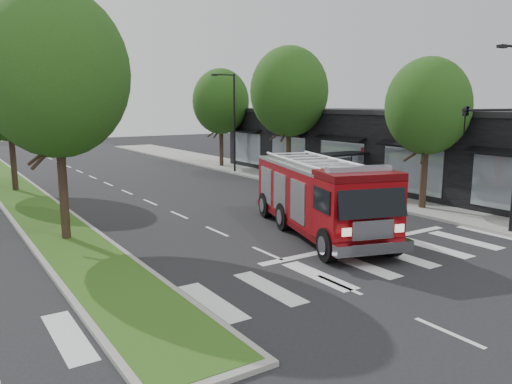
# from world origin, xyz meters

# --- Properties ---
(ground) EXTENTS (140.00, 140.00, 0.00)m
(ground) POSITION_xyz_m (0.00, 0.00, 0.00)
(ground) COLOR black
(ground) RESTS_ON ground
(sidewalk_right) EXTENTS (5.00, 80.00, 0.15)m
(sidewalk_right) POSITION_xyz_m (12.50, 10.00, 0.07)
(sidewalk_right) COLOR gray
(sidewalk_right) RESTS_ON ground
(median) EXTENTS (3.00, 50.00, 0.15)m
(median) POSITION_xyz_m (-6.00, 18.00, 0.08)
(median) COLOR gray
(median) RESTS_ON ground
(storefront_row) EXTENTS (8.00, 30.00, 5.00)m
(storefront_row) POSITION_xyz_m (17.00, 10.00, 2.50)
(storefront_row) COLOR black
(storefront_row) RESTS_ON ground
(bus_shelter) EXTENTS (3.20, 1.60, 2.61)m
(bus_shelter) POSITION_xyz_m (11.20, 8.15, 2.04)
(bus_shelter) COLOR black
(bus_shelter) RESTS_ON ground
(tree_right_near) EXTENTS (4.40, 4.40, 8.05)m
(tree_right_near) POSITION_xyz_m (11.50, 2.00, 5.51)
(tree_right_near) COLOR black
(tree_right_near) RESTS_ON ground
(tree_right_mid) EXTENTS (5.60, 5.60, 9.72)m
(tree_right_mid) POSITION_xyz_m (11.50, 14.00, 6.49)
(tree_right_mid) COLOR black
(tree_right_mid) RESTS_ON ground
(tree_right_far) EXTENTS (5.00, 5.00, 8.73)m
(tree_right_far) POSITION_xyz_m (11.50, 24.00, 5.84)
(tree_right_far) COLOR black
(tree_right_far) RESTS_ON ground
(tree_median_near) EXTENTS (5.80, 5.80, 10.16)m
(tree_median_near) POSITION_xyz_m (-6.00, 6.00, 6.81)
(tree_median_near) COLOR black
(tree_median_near) RESTS_ON ground
(tree_median_far) EXTENTS (5.60, 5.60, 9.72)m
(tree_median_far) POSITION_xyz_m (-6.00, 20.00, 6.49)
(tree_median_far) COLOR black
(tree_median_far) RESTS_ON ground
(streetlight_right_near) EXTENTS (4.08, 0.22, 8.00)m
(streetlight_right_near) POSITION_xyz_m (9.61, -3.50, 4.67)
(streetlight_right_near) COLOR black
(streetlight_right_near) RESTS_ON ground
(streetlight_right_far) EXTENTS (2.11, 0.20, 8.00)m
(streetlight_right_far) POSITION_xyz_m (10.35, 20.00, 4.48)
(streetlight_right_far) COLOR black
(streetlight_right_far) RESTS_ON ground
(fire_engine) EXTENTS (5.68, 10.24, 3.40)m
(fire_engine) POSITION_xyz_m (3.63, 1.23, 1.63)
(fire_engine) COLOR #500407
(fire_engine) RESTS_ON ground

